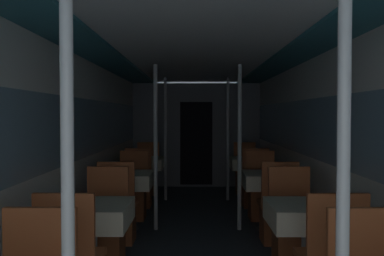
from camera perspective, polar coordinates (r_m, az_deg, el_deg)
The scene contains 26 objects.
wall_left at distance 4.81m, azimuth -14.71°, elevation -2.66°, with size 0.05×10.07×2.06m.
wall_right at distance 4.84m, azimuth 16.25°, elevation -2.65°, with size 0.05×10.07×2.06m.
ceiling_panel at distance 4.68m, azimuth 0.81°, elevation 9.95°, with size 2.58×10.07×0.07m.
bulkhead_far at distance 8.53m, azimuth 0.57°, elevation -0.97°, with size 2.52×0.09×2.06m.
support_pole_left_0 at distance 1.73m, azimuth -16.21°, elevation -11.90°, with size 0.05×0.05×2.06m.
dining_table_left_1 at distance 3.66m, azimuth -13.38°, elevation -11.58°, with size 0.64×0.64×0.71m.
chair_left_far_1 at distance 4.25m, azimuth -11.54°, elevation -13.85°, with size 0.40×0.40×0.93m.
dining_table_left_2 at distance 5.43m, azimuth -8.74°, elevation -7.15°, with size 0.64×0.64×0.71m.
chair_left_near_2 at distance 4.96m, azimuth -9.75°, elevation -11.58°, with size 0.40×0.40×0.93m.
chair_left_far_2 at distance 6.02m, azimuth -7.90°, elevation -9.18°, with size 0.40×0.40×0.93m.
support_pole_left_2 at distance 5.34m, azimuth -4.88°, elevation -2.59°, with size 0.05×0.05×2.06m.
dining_table_left_3 at distance 7.24m, azimuth -6.44°, elevation -4.89°, with size 0.64×0.64×0.71m.
chair_left_near_3 at distance 6.74m, azimuth -6.99°, elevation -7.98°, with size 0.40×0.40×0.93m.
chair_left_far_3 at distance 7.82m, azimuth -5.96°, elevation -6.62°, with size 0.40×0.40×0.93m.
support_pole_left_3 at distance 7.17m, azimuth -3.56°, elevation -1.46°, with size 0.05×0.05×2.06m.
support_pole_right_0 at distance 1.76m, azimuth 19.46°, elevation -11.74°, with size 0.05×0.05×2.06m.
dining_table_right_1 at distance 3.68m, azimuth 15.25°, elevation -11.52°, with size 0.64×0.64×0.71m.
chair_right_far_1 at distance 4.27m, azimuth 13.25°, elevation -13.80°, with size 0.40×0.40×0.93m.
dining_table_right_2 at distance 5.45m, azimuth 10.20°, elevation -7.13°, with size 0.64×0.64×0.71m.
chair_right_near_2 at distance 4.97m, azimuth 11.29°, elevation -11.54°, with size 0.40×0.40×0.93m.
chair_right_far_2 at distance 6.03m, azimuth 9.27°, elevation -9.16°, with size 0.40×0.40×0.93m.
support_pole_right_2 at distance 5.34m, azimuth 6.36°, elevation -2.59°, with size 0.05×0.05×2.06m.
dining_table_right_3 at distance 7.25m, azimuth 7.68°, elevation -4.89°, with size 0.64×0.64×0.71m.
chair_right_near_3 at distance 6.75m, azimuth 8.28°, elevation -7.97°, with size 0.40×0.40×0.93m.
chair_right_far_3 at distance 7.83m, azimuth 7.15°, elevation -6.61°, with size 0.40×0.40×0.93m.
support_pole_right_3 at distance 7.18m, azimuth 4.80°, elevation -1.46°, with size 0.05×0.05×2.06m.
Camera 1 is at (-0.04, -1.00, 1.44)m, focal length 40.00 mm.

